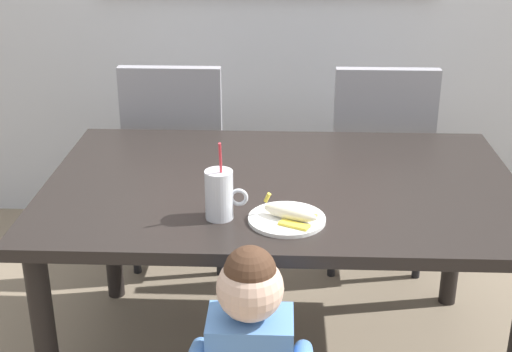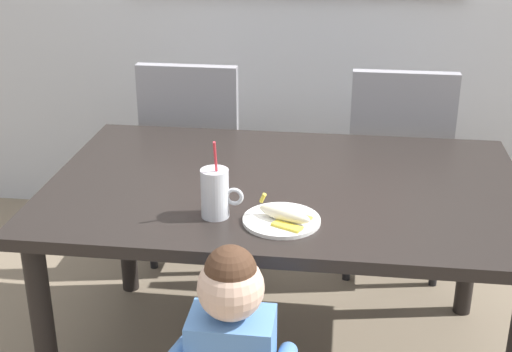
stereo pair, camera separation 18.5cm
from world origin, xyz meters
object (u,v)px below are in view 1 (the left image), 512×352
at_px(dining_chair_right, 379,156).
at_px(milk_cup, 220,197).
at_px(dining_chair_left, 178,154).
at_px(snack_plate, 288,219).
at_px(peeled_banana, 292,213).
at_px(dining_table, 282,204).

bearing_deg(dining_chair_right, milk_cup, 59.29).
xyz_separation_m(dining_chair_right, milk_cup, (-0.60, -1.01, 0.25)).
xyz_separation_m(dining_chair_left, snack_plate, (0.48, -1.02, 0.19)).
xyz_separation_m(dining_chair_right, peeled_banana, (-0.39, -1.04, 0.22)).
bearing_deg(dining_table, snack_plate, -86.97).
bearing_deg(dining_chair_right, dining_chair_left, 0.58).
bearing_deg(snack_plate, dining_chair_left, 115.17).
bearing_deg(snack_plate, milk_cup, 175.75).
bearing_deg(dining_table, dining_chair_right, 60.18).
bearing_deg(dining_chair_left, peeled_banana, 115.41).
height_order(milk_cup, peeled_banana, milk_cup).
distance_m(dining_table, peeled_banana, 0.33).
bearing_deg(dining_chair_right, dining_table, 60.18).
relative_size(dining_chair_right, milk_cup, 3.84).
bearing_deg(snack_plate, peeled_banana, -48.77).
distance_m(snack_plate, peeled_banana, 0.03).
xyz_separation_m(dining_table, dining_chair_left, (-0.46, 0.72, -0.10)).
height_order(dining_chair_right, peeled_banana, dining_chair_right).
height_order(dining_chair_left, milk_cup, milk_cup).
distance_m(dining_table, snack_plate, 0.31).
relative_size(dining_chair_left, peeled_banana, 5.57).
relative_size(dining_table, peeled_banana, 9.14).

